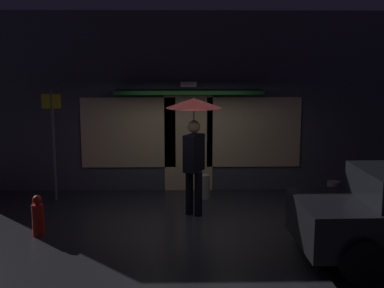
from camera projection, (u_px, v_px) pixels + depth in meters
ground_plane at (190, 220)px, 9.65m from camera, size 18.00×18.00×0.00m
building_facade at (188, 103)px, 11.61m from camera, size 10.83×1.00×4.06m
person_with_umbrella at (194, 127)px, 9.66m from camera, size 1.07×1.07×2.29m
street_sign_post at (53, 138)px, 10.74m from camera, size 0.40×0.07×2.39m
sidewalk_bollard at (203, 187)px, 11.06m from camera, size 0.28×0.28×0.52m
sidewalk_bollard_2 at (333, 192)px, 10.75m from camera, size 0.28×0.28×0.46m
fire_hydrant at (38, 217)px, 8.75m from camera, size 0.20×0.20×0.72m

